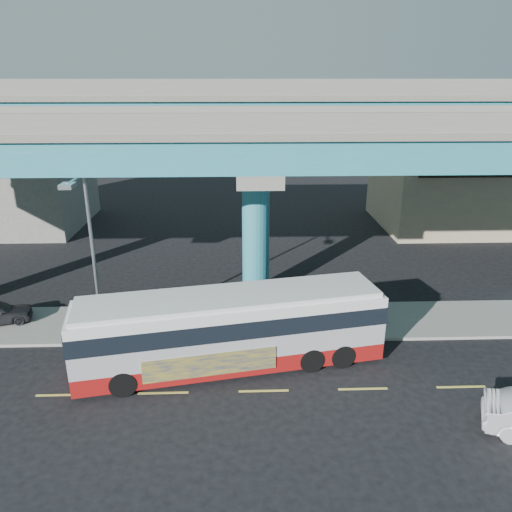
{
  "coord_description": "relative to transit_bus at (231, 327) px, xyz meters",
  "views": [
    {
      "loc": [
        -0.89,
        -17.18,
        11.84
      ],
      "look_at": [
        -0.16,
        4.0,
        4.19
      ],
      "focal_mm": 35.0,
      "sensor_mm": 36.0,
      "label": 1
    }
  ],
  "objects": [
    {
      "name": "ground",
      "position": [
        1.3,
        -1.69,
        -1.83
      ],
      "size": [
        120.0,
        120.0,
        0.0
      ],
      "primitive_type": "plane",
      "color": "black",
      "rests_on": "ground"
    },
    {
      "name": "sidewalk",
      "position": [
        1.3,
        3.81,
        -1.76
      ],
      "size": [
        70.0,
        4.0,
        0.15
      ],
      "primitive_type": "cube",
      "color": "gray",
      "rests_on": "ground"
    },
    {
      "name": "lane_markings",
      "position": [
        1.3,
        -1.99,
        -1.83
      ],
      "size": [
        58.0,
        0.12,
        0.01
      ],
      "color": "#D8C64C",
      "rests_on": "ground"
    },
    {
      "name": "viaduct",
      "position": [
        1.3,
        7.42,
        7.31
      ],
      "size": [
        52.0,
        12.4,
        11.7
      ],
      "color": "#207C79",
      "rests_on": "ground"
    },
    {
      "name": "building_beige",
      "position": [
        19.3,
        21.29,
        1.68
      ],
      "size": [
        14.0,
        10.23,
        7.0
      ],
      "color": "tan",
      "rests_on": "ground"
    },
    {
      "name": "building_concrete",
      "position": [
        -18.7,
        22.31,
        2.67
      ],
      "size": [
        12.0,
        10.0,
        9.0
      ],
      "primitive_type": "cube",
      "color": "gray",
      "rests_on": "ground"
    },
    {
      "name": "transit_bus",
      "position": [
        0.0,
        0.0,
        0.0
      ],
      "size": [
        13.29,
        5.22,
        3.34
      ],
      "rotation": [
        0.0,
        0.0,
        0.19
      ],
      "color": "maroon",
      "rests_on": "ground"
    },
    {
      "name": "street_lamp",
      "position": [
        -6.14,
        1.74,
        3.52
      ],
      "size": [
        0.5,
        2.6,
        8.03
      ],
      "color": "gray",
      "rests_on": "sidewalk"
    },
    {
      "name": "stop_sign",
      "position": [
        3.4,
        2.49,
        0.32
      ],
      "size": [
        0.76,
        0.39,
        2.76
      ],
      "rotation": [
        0.0,
        0.0,
        0.07
      ],
      "color": "gray",
      "rests_on": "sidewalk"
    }
  ]
}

